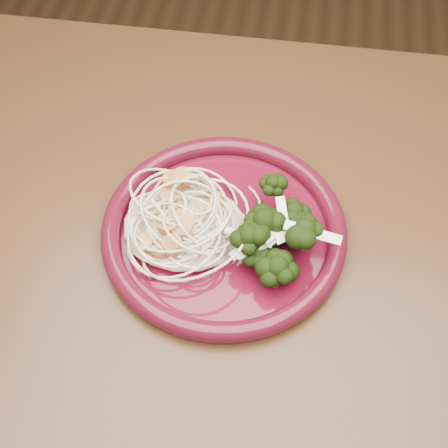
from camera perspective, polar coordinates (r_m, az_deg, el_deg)
dining_table at (r=0.70m, az=1.11°, el=-10.90°), size 1.20×0.80×0.75m
dinner_plate at (r=0.64m, az=0.00°, el=-0.56°), size 0.27×0.27×0.02m
spaghetti_pile at (r=0.64m, az=-3.63°, el=0.27°), size 0.13×0.12×0.03m
scallop_cluster at (r=0.61m, az=-3.78°, el=2.05°), size 0.11×0.11×0.04m
broccoli_pile at (r=0.62m, az=4.51°, el=0.09°), size 0.09×0.13×0.04m
onion_garnish at (r=0.60m, az=4.68°, el=1.68°), size 0.06×0.09×0.05m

